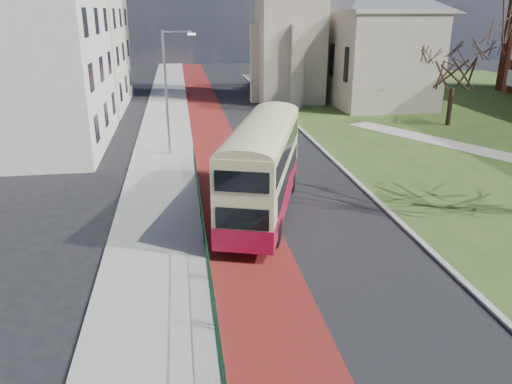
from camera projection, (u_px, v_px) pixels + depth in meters
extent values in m
plane|color=black|center=(294.00, 288.00, 17.69)|extent=(160.00, 160.00, 0.00)
cube|color=black|center=(253.00, 145.00, 36.47)|extent=(9.00, 120.00, 0.01)
cube|color=#591414|center=(216.00, 146.00, 36.09)|extent=(3.40, 120.00, 0.01)
cube|color=gray|center=(163.00, 148.00, 35.53)|extent=(4.00, 120.00, 0.12)
cube|color=#999993|center=(191.00, 147.00, 35.81)|extent=(0.25, 120.00, 0.13)
cube|color=#999993|center=(308.00, 136.00, 38.97)|extent=(0.25, 80.00, 0.13)
cylinder|color=#0D3D1F|center=(204.00, 220.00, 20.61)|extent=(0.04, 24.00, 0.04)
cylinder|color=#0D3D1F|center=(204.00, 241.00, 20.93)|extent=(0.04, 24.00, 0.04)
cube|color=gray|center=(366.00, 57.00, 53.79)|extent=(9.00, 18.00, 9.00)
cube|color=beige|center=(24.00, 57.00, 33.98)|extent=(10.00, 14.00, 12.50)
cube|color=beige|center=(71.00, 51.00, 49.09)|extent=(10.00, 16.00, 11.00)
cylinder|color=gray|center=(166.00, 95.00, 32.35)|extent=(0.16, 0.16, 8.00)
cylinder|color=gray|center=(177.00, 32.00, 31.14)|extent=(1.80, 0.10, 0.10)
cube|color=silver|center=(192.00, 34.00, 31.32)|extent=(0.50, 0.18, 0.12)
cube|color=maroon|center=(263.00, 195.00, 23.82)|extent=(5.52, 10.67, 0.95)
cube|color=beige|center=(263.00, 158.00, 23.19)|extent=(5.48, 10.61, 2.75)
cube|color=black|center=(239.00, 172.00, 23.92)|extent=(2.70, 8.16, 0.90)
cube|color=black|center=(288.00, 175.00, 23.56)|extent=(2.70, 8.16, 0.90)
cube|color=black|center=(237.00, 145.00, 23.17)|extent=(2.95, 8.95, 0.85)
cube|color=black|center=(288.00, 147.00, 22.81)|extent=(2.95, 8.95, 0.85)
cube|color=black|center=(276.00, 147.00, 28.29)|extent=(2.05, 0.73, 1.00)
cube|color=black|center=(277.00, 123.00, 27.80)|extent=(2.05, 0.73, 0.85)
cube|color=orange|center=(277.00, 113.00, 27.62)|extent=(1.64, 0.62, 0.28)
cylinder|color=black|center=(252.00, 180.00, 27.44)|extent=(0.58, 1.03, 0.99)
cylinder|color=black|center=(292.00, 182.00, 27.11)|extent=(0.58, 1.03, 0.99)
cylinder|color=black|center=(226.00, 229.00, 21.24)|extent=(0.58, 1.03, 0.99)
cylinder|color=black|center=(277.00, 233.00, 20.91)|extent=(0.58, 1.03, 0.99)
cylinder|color=black|center=(450.00, 107.00, 42.19)|extent=(0.47, 0.47, 3.11)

